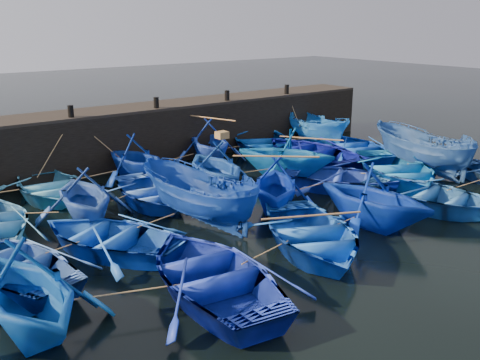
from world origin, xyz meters
TOP-DOWN VIEW (x-y plane):
  - ground at (0.00, 0.00)m, footprint 120.00×120.00m
  - quay_wall at (0.00, 10.50)m, footprint 26.00×2.50m
  - quay_top at (0.00, 10.50)m, footprint 26.00×2.50m
  - bollard_1 at (-4.00, 9.60)m, footprint 0.24×0.24m
  - bollard_2 at (0.00, 9.60)m, footprint 0.24×0.24m
  - bollard_3 at (4.00, 9.60)m, footprint 0.24×0.24m
  - bollard_4 at (8.00, 9.60)m, footprint 0.24×0.24m
  - boat_1 at (-5.90, 7.49)m, footprint 3.68×4.86m
  - boat_2 at (-2.09, 7.73)m, footprint 3.85×4.26m
  - boat_3 at (1.98, 8.25)m, footprint 4.70×5.01m
  - boat_4 at (5.08, 8.19)m, footprint 6.44×7.06m
  - boat_5 at (8.44, 7.53)m, footprint 2.47×4.91m
  - boat_7 at (-5.67, 4.25)m, footprint 3.79×4.23m
  - boat_8 at (-3.09, 4.55)m, footprint 3.80×4.94m
  - boat_9 at (-0.25, 4.43)m, footprint 4.05×4.50m
  - boat_10 at (3.14, 4.15)m, footprint 5.31×5.46m
  - boat_11 at (5.63, 5.18)m, footprint 4.20×5.82m
  - boat_12 at (8.27, 4.60)m, footprint 5.25×5.99m
  - boat_13 at (-8.83, 1.31)m, footprint 4.51×5.48m
  - boat_14 at (-6.01, 1.52)m, footprint 5.21×5.77m
  - boat_15 at (-2.76, 1.85)m, footprint 2.87×5.20m
  - boat_16 at (0.15, 1.33)m, footprint 4.83×4.90m
  - boat_17 at (3.88, 1.39)m, footprint 5.79×6.11m
  - boat_18 at (6.31, 0.84)m, footprint 6.37×6.95m
  - boat_19 at (8.46, 1.17)m, footprint 2.25×5.27m
  - boat_20 at (-9.21, -1.52)m, footprint 3.83×4.37m
  - boat_21 at (-5.04, -2.37)m, footprint 4.52×5.82m
  - boat_22 at (-1.29, -1.97)m, footprint 5.57×6.28m
  - boat_23 at (1.64, -1.83)m, footprint 4.05×4.52m
  - boat_24 at (4.68, -2.00)m, footprint 4.41×5.60m
  - wooden_crate at (0.05, 4.43)m, footprint 0.44×0.40m
  - mooring_ropes at (-0.48, 4.94)m, footprint 18.20×11.92m
  - loose_oars at (1.62, 3.20)m, footprint 9.18×12.29m

SIDE VIEW (x-z plane):
  - ground at x=0.00m, z-range 0.00..0.00m
  - boat_8 at x=-3.09m, z-range 0.00..0.95m
  - boat_1 at x=-5.90m, z-range 0.00..0.95m
  - boat_14 at x=-6.01m, z-range 0.00..0.98m
  - boat_13 at x=-8.83m, z-range 0.00..0.99m
  - boat_17 at x=3.88m, z-range 0.00..1.03m
  - boat_12 at x=8.27m, z-range 0.00..1.03m
  - boat_24 at x=4.68m, z-range 0.00..1.05m
  - boat_22 at x=-1.29m, z-range 0.00..1.08m
  - boat_21 at x=-5.04m, z-range 0.00..1.11m
  - boat_18 at x=6.31m, z-range 0.00..1.18m
  - boat_11 at x=5.63m, z-range 0.00..1.19m
  - boat_4 at x=5.08m, z-range 0.00..1.20m
  - mooring_ropes at x=-0.48m, z-range -0.16..1.94m
  - boat_5 at x=8.44m, z-range 0.00..1.82m
  - boat_15 at x=-2.76m, z-range 0.00..1.90m
  - boat_16 at x=0.15m, z-range 0.00..1.95m
  - boat_2 at x=-2.09m, z-range 0.00..1.96m
  - boat_7 at x=-5.67m, z-range 0.00..1.99m
  - boat_19 at x=8.46m, z-range 0.00..2.00m
  - boat_9 at x=-0.25m, z-range 0.00..2.09m
  - boat_3 at x=1.98m, z-range 0.00..2.12m
  - boat_23 at x=1.64m, z-range 0.00..2.13m
  - boat_20 at x=-9.21m, z-range 0.00..2.19m
  - boat_10 at x=3.14m, z-range 0.00..2.19m
  - quay_wall at x=0.00m, z-range 0.00..2.50m
  - loose_oars at x=1.62m, z-range 1.07..2.17m
  - wooden_crate at x=0.05m, z-range 2.09..2.36m
  - quay_top at x=0.00m, z-range 2.50..2.62m
  - bollard_1 at x=-4.00m, z-range 2.62..3.12m
  - bollard_2 at x=0.00m, z-range 2.62..3.12m
  - bollard_3 at x=4.00m, z-range 2.62..3.12m
  - bollard_4 at x=8.00m, z-range 2.62..3.12m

